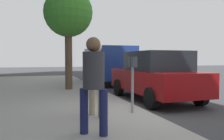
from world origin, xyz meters
TOP-DOWN VIEW (x-y plane):
  - ground_plane at (0.00, 0.00)m, footprint 80.00×80.00m
  - sidewalk_slab at (0.00, 3.00)m, footprint 28.00×6.00m
  - parking_meter at (-0.35, 0.45)m, footprint 0.36×0.12m
  - pedestrian_at_meter at (-0.43, 1.40)m, footprint 0.52×0.39m
  - pedestrian_bystander at (-1.76, 1.78)m, footprint 0.38×0.45m
  - parked_sedan_near at (1.89, -1.35)m, footprint 4.43×2.02m
  - parked_van_far at (8.01, -1.35)m, footprint 5.26×2.25m
  - street_tree at (4.88, 1.38)m, footprint 2.16×2.16m
  - traffic_signal at (7.64, 0.86)m, footprint 0.24×0.44m

SIDE VIEW (x-z plane):
  - ground_plane at x=0.00m, z-range 0.00..0.00m
  - sidewalk_slab at x=0.00m, z-range 0.00..0.15m
  - parked_sedan_near at x=1.89m, z-range 0.01..1.78m
  - parking_meter at x=-0.35m, z-range 0.46..1.87m
  - pedestrian_bystander at x=-1.76m, z-range 0.30..2.04m
  - pedestrian_at_meter at x=-0.43m, z-range 0.31..2.09m
  - parked_van_far at x=8.01m, z-range 0.17..2.35m
  - traffic_signal at x=7.64m, z-range 0.78..4.38m
  - street_tree at x=4.88m, z-range 1.26..5.74m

